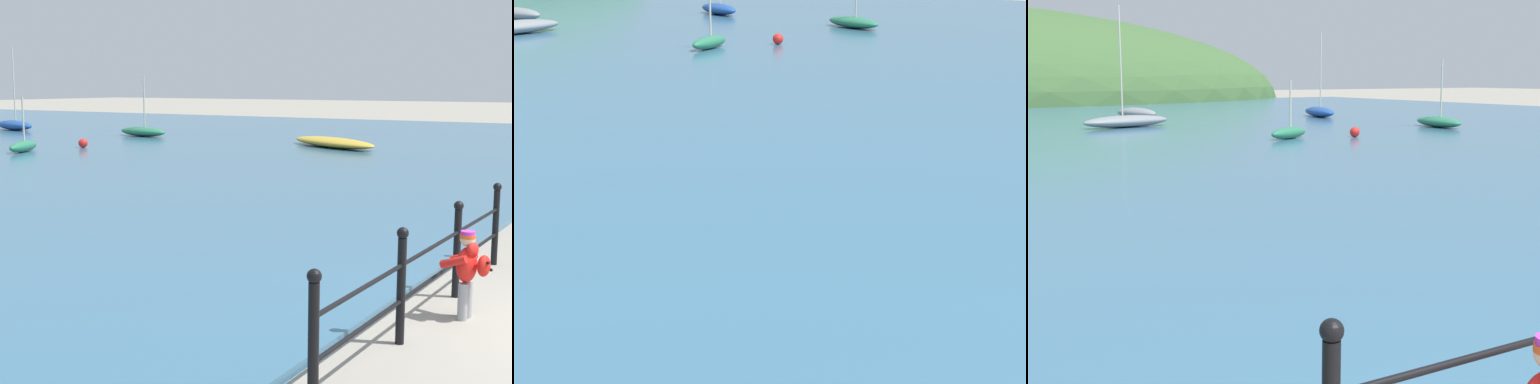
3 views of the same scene
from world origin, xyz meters
TOP-DOWN VIEW (x-y plane):
  - boat_green_fishing at (6.85, 29.18)m, footprint 4.42×2.33m
  - boat_blue_hull at (9.30, 35.01)m, footprint 1.81×3.44m
  - boat_mid_harbor at (18.61, 22.30)m, footprint 1.52×3.24m
  - boat_nearest_quay at (18.45, 31.51)m, footprint 1.87×3.77m
  - boat_red_dinghy at (9.97, 20.64)m, footprint 2.07×1.33m
  - mooring_buoy at (12.44, 20.05)m, footprint 0.37×0.37m

SIDE VIEW (x-z plane):
  - mooring_buoy at x=12.44m, z-range 0.10..0.47m
  - boat_red_dinghy at x=9.97m, z-range -0.70..1.35m
  - boat_mid_harbor at x=18.61m, z-range -1.13..1.81m
  - boat_green_fishing at x=6.85m, z-range -2.21..2.97m
  - boat_blue_hull at x=9.30m, z-range 0.10..0.67m
  - boat_nearest_quay at x=18.45m, z-range -1.87..2.65m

